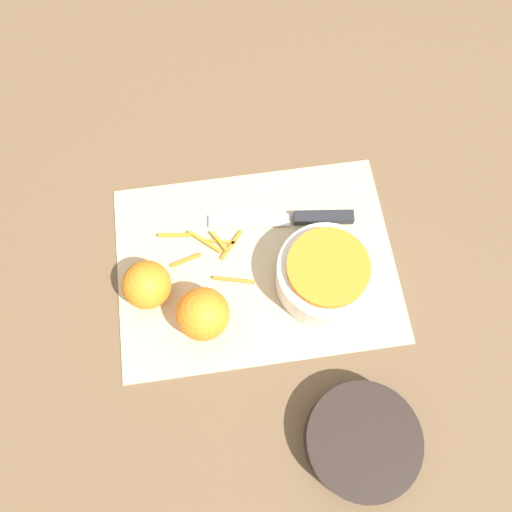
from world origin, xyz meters
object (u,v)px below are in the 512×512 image
object	(u,v)px
bowl_speckled	(325,274)
orange_left	(203,314)
orange_right	(147,285)
bowl_dark	(362,440)
knife	(308,218)

from	to	relation	value
bowl_speckled	orange_left	world-z (taller)	orange_left
bowl_speckled	orange_right	xyz separation A→B (m)	(0.27, -0.02, 0.00)
bowl_speckled	orange_right	distance (m)	0.27
bowl_dark	knife	bearing A→B (deg)	-87.98
bowl_dark	orange_left	bearing A→B (deg)	-45.79
orange_right	knife	bearing A→B (deg)	-161.55
orange_right	bowl_speckled	bearing A→B (deg)	175.58
knife	orange_right	size ratio (longest dim) A/B	3.17
knife	bowl_speckled	bearing A→B (deg)	99.38
orange_right	bowl_dark	bearing A→B (deg)	136.72
bowl_speckled	orange_right	size ratio (longest dim) A/B	2.02
bowl_speckled	knife	distance (m)	0.11
bowl_dark	orange_right	bearing A→B (deg)	-43.28
bowl_dark	orange_left	xyz separation A→B (m)	(0.20, -0.21, 0.02)
bowl_speckled	bowl_dark	xyz separation A→B (m)	(-0.01, 0.24, -0.02)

